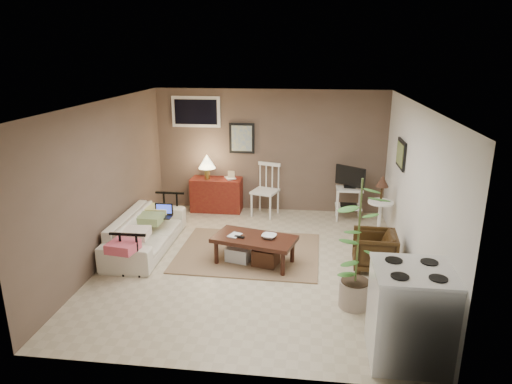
# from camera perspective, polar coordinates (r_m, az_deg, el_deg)

# --- Properties ---
(floor) EXTENTS (5.00, 5.00, 0.00)m
(floor) POSITION_cam_1_polar(r_m,az_deg,el_deg) (7.02, -0.27, -8.83)
(floor) COLOR #C1B293
(floor) RESTS_ON ground
(art_back) EXTENTS (0.50, 0.03, 0.60)m
(art_back) POSITION_cam_1_polar(r_m,az_deg,el_deg) (8.99, -1.78, 6.74)
(art_back) COLOR black
(art_right) EXTENTS (0.03, 0.60, 0.45)m
(art_right) POSITION_cam_1_polar(r_m,az_deg,el_deg) (7.61, 17.68, 4.54)
(art_right) COLOR black
(window) EXTENTS (0.96, 0.03, 0.60)m
(window) POSITION_cam_1_polar(r_m,az_deg,el_deg) (9.09, -7.51, 9.91)
(window) COLOR white
(rug) EXTENTS (2.25, 1.81, 0.02)m
(rug) POSITION_cam_1_polar(r_m,az_deg,el_deg) (7.34, -0.95, -7.54)
(rug) COLOR #8E6A52
(rug) RESTS_ON floor
(coffee_table) EXTENTS (1.33, 0.91, 0.46)m
(coffee_table) POSITION_cam_1_polar(r_m,az_deg,el_deg) (6.89, -0.26, -7.02)
(coffee_table) COLOR #36180E
(coffee_table) RESTS_ON floor
(sofa) EXTENTS (0.58, 1.99, 0.78)m
(sofa) POSITION_cam_1_polar(r_m,az_deg,el_deg) (7.57, -13.65, -4.16)
(sofa) COLOR silver
(sofa) RESTS_ON floor
(sofa_pillows) EXTENTS (0.38, 1.89, 0.13)m
(sofa_pillows) POSITION_cam_1_polar(r_m,az_deg,el_deg) (7.32, -13.96, -4.18)
(sofa_pillows) COLOR beige
(sofa_pillows) RESTS_ON sofa
(sofa_end_rails) EXTENTS (0.54, 1.99, 0.67)m
(sofa_end_rails) POSITION_cam_1_polar(r_m,az_deg,el_deg) (7.55, -12.80, -4.60)
(sofa_end_rails) COLOR black
(sofa_end_rails) RESTS_ON floor
(laptop) EXTENTS (0.31, 0.22, 0.21)m
(laptop) POSITION_cam_1_polar(r_m,az_deg,el_deg) (7.77, -11.52, -2.55)
(laptop) COLOR black
(laptop) RESTS_ON sofa
(red_console) EXTENTS (1.00, 0.44, 1.15)m
(red_console) POSITION_cam_1_polar(r_m,az_deg,el_deg) (9.14, -5.05, 0.07)
(red_console) COLOR maroon
(red_console) RESTS_ON floor
(spindle_chair) EXTENTS (0.58, 0.58, 1.01)m
(spindle_chair) POSITION_cam_1_polar(r_m,az_deg,el_deg) (8.85, 1.18, 0.07)
(spindle_chair) COLOR white
(spindle_chair) RESTS_ON floor
(tv_stand) EXTENTS (0.53, 0.40, 1.03)m
(tv_stand) POSITION_cam_1_polar(r_m,az_deg,el_deg) (8.76, 11.58, 0.03)
(tv_stand) COLOR white
(tv_stand) RESTS_ON floor
(side_table) EXTENTS (0.42, 0.42, 1.13)m
(side_table) POSITION_cam_1_polar(r_m,az_deg,el_deg) (7.90, 15.34, -1.01)
(side_table) COLOR white
(side_table) RESTS_ON floor
(armchair) EXTENTS (0.59, 0.63, 0.62)m
(armchair) POSITION_cam_1_polar(r_m,az_deg,el_deg) (6.96, 14.57, -6.87)
(armchair) COLOR #301F0D
(armchair) RESTS_ON floor
(potted_plant) EXTENTS (0.43, 0.43, 1.70)m
(potted_plant) POSITION_cam_1_polar(r_m,az_deg,el_deg) (5.66, 12.66, -5.85)
(potted_plant) COLOR #A18E80
(potted_plant) RESTS_ON floor
(stove) EXTENTS (0.79, 0.74, 1.04)m
(stove) POSITION_cam_1_polar(r_m,az_deg,el_deg) (5.06, 18.68, -14.33)
(stove) COLOR silver
(stove) RESTS_ON floor
(bowl) EXTENTS (0.22, 0.10, 0.22)m
(bowl) POSITION_cam_1_polar(r_m,az_deg,el_deg) (6.75, 1.65, -4.91)
(bowl) COLOR #36180E
(bowl) RESTS_ON coffee_table
(book_table) EXTENTS (0.15, 0.07, 0.21)m
(book_table) POSITION_cam_1_polar(r_m,az_deg,el_deg) (6.87, -3.25, -4.54)
(book_table) COLOR #36180E
(book_table) RESTS_ON coffee_table
(book_console) EXTENTS (0.18, 0.10, 0.25)m
(book_console) POSITION_cam_1_polar(r_m,az_deg,el_deg) (8.98, -3.81, 2.39)
(book_console) COLOR #36180E
(book_console) RESTS_ON red_console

